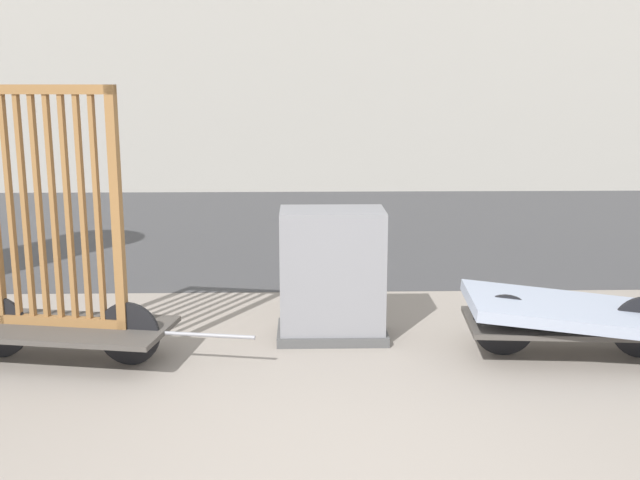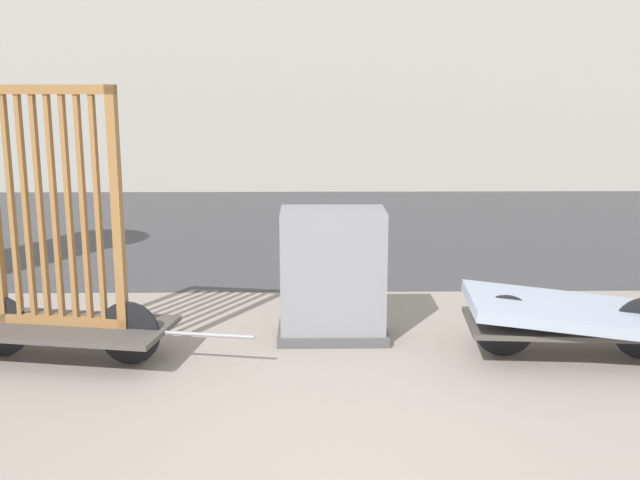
{
  "view_description": "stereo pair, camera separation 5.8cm",
  "coord_description": "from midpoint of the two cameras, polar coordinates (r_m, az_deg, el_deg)",
  "views": [
    {
      "loc": [
        -0.14,
        -3.75,
        2.11
      ],
      "look_at": [
        0.0,
        1.82,
        0.95
      ],
      "focal_mm": 42.0,
      "sensor_mm": 36.0,
      "label": 1
    },
    {
      "loc": [
        -0.08,
        -3.75,
        2.11
      ],
      "look_at": [
        0.0,
        1.82,
        0.95
      ],
      "focal_mm": 42.0,
      "sensor_mm": 36.0,
      "label": 2
    }
  ],
  "objects": [
    {
      "name": "ground_plane",
      "position": [
        4.3,
        0.24,
        -17.61
      ],
      "size": [
        60.0,
        60.0,
        0.0
      ],
      "primitive_type": "plane",
      "color": "gray"
    },
    {
      "name": "road_strip",
      "position": [
        11.37,
        -0.86,
        1.09
      ],
      "size": [
        56.0,
        7.37,
        0.01
      ],
      "color": "#424244",
      "rests_on": "ground_plane"
    },
    {
      "name": "bike_cart_with_bedframe",
      "position": [
        6.06,
        -19.49,
        -2.77
      ],
      "size": [
        2.39,
        1.02,
        2.11
      ],
      "rotation": [
        0.0,
        0.0,
        -0.18
      ],
      "color": "#4C4742",
      "rests_on": "ground_plane"
    },
    {
      "name": "bike_cart_with_mattress",
      "position": [
        6.22,
        18.57,
        -5.46
      ],
      "size": [
        2.39,
        1.05,
        0.5
      ],
      "rotation": [
        0.0,
        0.0,
        -0.08
      ],
      "color": "#4C4742",
      "rests_on": "ground_plane"
    },
    {
      "name": "utility_cabinet",
      "position": [
        6.29,
        0.66,
        -2.98
      ],
      "size": [
        0.92,
        0.59,
        1.1
      ],
      "color": "#4C4C4C",
      "rests_on": "ground_plane"
    }
  ]
}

